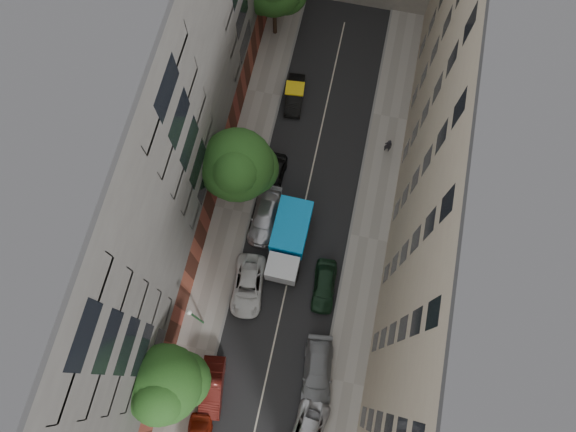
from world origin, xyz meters
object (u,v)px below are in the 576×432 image
(tarp_truck, at_px, (289,240))
(pedestrian, at_px, (388,146))
(car_right_1, at_px, (318,372))
(car_left_2, at_px, (248,286))
(car_left_4, at_px, (274,175))
(lamp_post, at_px, (195,316))
(tree_mid, at_px, (238,168))
(car_right_2, at_px, (324,286))
(car_left_5, at_px, (295,95))
(car_left_3, at_px, (265,217))
(tree_near, at_px, (165,386))
(car_left_1, at_px, (212,387))

(tarp_truck, height_order, pedestrian, tarp_truck)
(tarp_truck, bearing_deg, car_right_1, -64.98)
(tarp_truck, bearing_deg, car_left_2, -119.72)
(tarp_truck, bearing_deg, car_left_4, 114.81)
(car_left_4, xyz_separation_m, lamp_post, (-2.60, -12.52, 3.17))
(car_left_4, height_order, lamp_post, lamp_post)
(car_right_1, height_order, tree_mid, tree_mid)
(tarp_truck, distance_m, car_right_2, 4.36)
(tarp_truck, relative_size, car_left_5, 1.55)
(car_left_3, bearing_deg, tree_mid, 143.28)
(tarp_truck, bearing_deg, car_right_2, -38.59)
(tree_near, bearing_deg, car_left_2, 69.56)
(tarp_truck, bearing_deg, car_left_5, 100.76)
(car_left_1, relative_size, car_left_5, 1.09)
(car_left_2, height_order, car_left_3, car_left_3)
(tree_near, xyz_separation_m, tree_mid, (0.88, 15.18, 0.00))
(car_left_3, xyz_separation_m, car_left_5, (0.00, 11.20, -0.05))
(car_left_2, distance_m, pedestrian, 16.05)
(car_left_2, relative_size, pedestrian, 2.90)
(car_left_2, xyz_separation_m, tree_mid, (-2.09, 7.21, 4.98))
(car_left_3, xyz_separation_m, tree_mid, (-2.09, 1.61, 4.94))
(tarp_truck, distance_m, car_left_3, 2.98)
(tree_near, distance_m, pedestrian, 24.88)
(car_left_5, xyz_separation_m, car_right_1, (6.32, -21.80, 0.09))
(car_right_1, height_order, lamp_post, lamp_post)
(car_left_2, height_order, car_right_1, car_right_1)
(tree_mid, bearing_deg, car_right_1, -55.45)
(car_left_1, xyz_separation_m, car_left_2, (0.80, 7.60, -0.04))
(tarp_truck, distance_m, car_left_5, 13.13)
(pedestrian, bearing_deg, car_right_2, 76.82)
(car_left_4, bearing_deg, tree_mid, -134.21)
(car_left_1, distance_m, car_left_2, 7.64)
(tarp_truck, distance_m, lamp_post, 9.06)
(car_left_1, bearing_deg, car_left_2, 75.66)
(lamp_post, bearing_deg, tree_mid, 86.77)
(car_left_4, bearing_deg, car_left_3, -87.63)
(car_right_2, xyz_separation_m, tree_near, (-8.57, -9.17, 4.94))
(car_left_2, bearing_deg, car_left_1, -101.54)
(car_left_3, height_order, car_left_4, car_left_3)
(lamp_post, bearing_deg, car_left_2, 51.04)
(pedestrian, bearing_deg, car_left_5, -20.67)
(car_left_1, height_order, tree_mid, tree_mid)
(car_left_5, relative_size, car_right_2, 0.96)
(car_left_2, bearing_deg, car_left_5, 84.47)
(car_right_2, bearing_deg, tarp_truck, 136.52)
(car_right_1, bearing_deg, car_left_4, 107.64)
(car_left_1, xyz_separation_m, tree_mid, (-1.29, 14.81, 4.94))
(car_left_2, xyz_separation_m, car_left_4, (-0.08, 9.20, -0.02))
(car_left_5, bearing_deg, car_left_1, -97.27)
(car_left_2, bearing_deg, car_left_4, 84.96)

